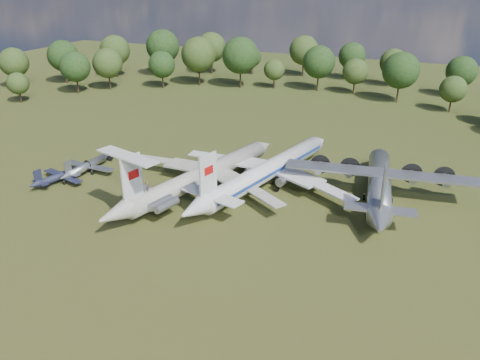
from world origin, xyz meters
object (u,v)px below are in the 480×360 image
at_px(small_prop_northwest, 87,168).
at_px(person_on_il62, 147,186).
at_px(il62_airliner, 203,178).
at_px(an12_transport, 379,187).
at_px(tu104_jet, 268,174).
at_px(small_prop_west, 61,177).

bearing_deg(small_prop_northwest, person_on_il62, -25.20).
distance_m(il62_airliner, an12_transport, 31.19).
distance_m(tu104_jet, small_prop_northwest, 35.93).
bearing_deg(an12_transport, person_on_il62, -155.59).
distance_m(small_prop_west, person_on_il62, 23.84).
bearing_deg(small_prop_west, il62_airliner, 29.68).
relative_size(il62_airliner, tu104_jet, 0.97).
distance_m(small_prop_west, small_prop_northwest, 5.73).
bearing_deg(tu104_jet, small_prop_northwest, -152.13).
bearing_deg(small_prop_northwest, an12_transport, 11.78).
bearing_deg(il62_airliner, small_prop_northwest, -160.29).
bearing_deg(person_on_il62, small_prop_northwest, 10.59).
distance_m(an12_transport, small_prop_west, 58.50).
relative_size(tu104_jet, small_prop_west, 3.48).
xyz_separation_m(tu104_jet, an12_transport, (19.76, 2.10, 0.01)).
bearing_deg(person_on_il62, small_prop_west, 24.52).
relative_size(tu104_jet, an12_transport, 1.31).
relative_size(small_prop_west, small_prop_northwest, 0.91).
relative_size(tu104_jet, small_prop_northwest, 3.17).
height_order(small_prop_northwest, person_on_il62, person_on_il62).
bearing_deg(small_prop_west, an12_transport, 29.66).
distance_m(il62_airliner, tu104_jet, 12.08).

